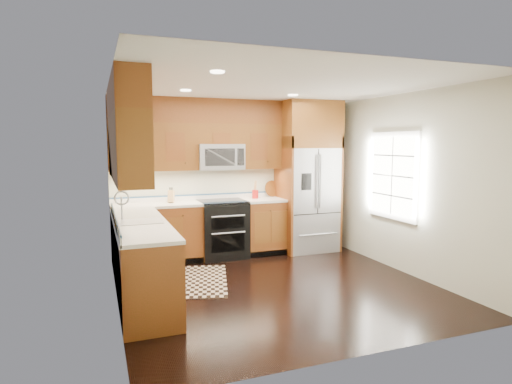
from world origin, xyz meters
name	(u,v)px	position (x,y,z in m)	size (l,w,h in m)	color
ground	(276,286)	(0.00, 0.00, 0.00)	(4.00, 4.00, 0.00)	black
wall_back	(231,177)	(0.00, 2.00, 1.30)	(4.00, 0.02, 2.60)	beige
wall_left	(114,195)	(-2.00, 0.00, 1.30)	(0.02, 4.00, 2.60)	beige
wall_right	(403,183)	(2.00, 0.00, 1.30)	(0.02, 4.00, 2.60)	beige
window	(393,176)	(1.98, 0.20, 1.40)	(0.04, 1.10, 1.30)	white
base_cabinets	(171,245)	(-1.23, 0.90, 0.45)	(2.85, 3.00, 0.90)	brown
countertop	(179,211)	(-1.09, 1.01, 0.92)	(2.86, 3.01, 0.04)	silver
upper_cabinets	(172,133)	(-1.15, 1.09, 2.02)	(2.85, 3.00, 1.15)	brown
range	(223,229)	(-0.25, 1.67, 0.47)	(0.76, 0.67, 0.95)	black
microwave	(220,157)	(-0.25, 1.80, 1.66)	(0.76, 0.40, 0.42)	#B2B2B7
refrigerator	(308,176)	(1.30, 1.63, 1.30)	(0.98, 0.75, 2.60)	#B2B2B7
sink_faucet	(137,217)	(-1.73, 0.23, 0.99)	(0.54, 0.44, 0.37)	#B2B2B7
rug	(196,280)	(-0.95, 0.58, 0.01)	(0.84, 1.40, 0.01)	black
knife_block	(171,196)	(-1.07, 1.77, 1.04)	(0.13, 0.15, 0.24)	tan
utensil_crock	(255,192)	(0.37, 1.78, 1.05)	(0.12, 0.12, 0.31)	red
cutting_board	(272,196)	(0.75, 1.94, 0.95)	(0.29, 0.29, 0.02)	brown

